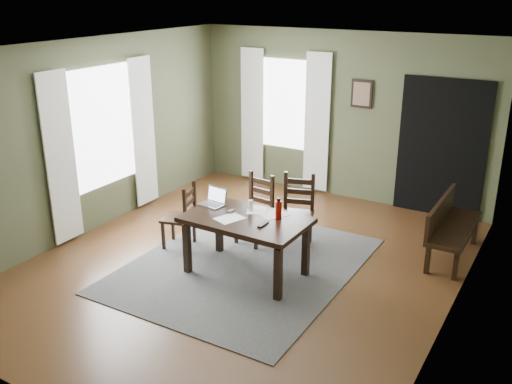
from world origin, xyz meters
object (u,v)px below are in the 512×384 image
Objects in this scene: chair_back_right at (297,212)px; laptop at (214,200)px; dining_table at (246,225)px; chair_end at (182,217)px; chair_back_left at (256,210)px; bench at (450,223)px; water_bottle at (278,210)px.

laptop is (-0.74, -0.87, 0.32)m from chair_back_right.
chair_end is at bearing 170.13° from dining_table.
chair_back_left is at bearing 80.32° from laptop.
dining_table is at bearing -115.85° from chair_back_right.
chair_end is at bearing -177.65° from laptop.
chair_back_right reaches higher than bench.
laptop is (-2.59, -1.55, 0.33)m from bench.
bench is at bearing 3.42° from chair_back_right.
bench is 4.17× the size of laptop.
dining_table is at bearing 64.84° from chair_end.
laptop is at bearing 120.88° from bench.
bench reaches higher than dining_table.
laptop is at bearing 71.52° from chair_end.
chair_back_left is 3.58× the size of water_bottle.
laptop is at bearing -147.55° from chair_back_right.
water_bottle is (0.35, 0.16, 0.21)m from dining_table.
dining_table is at bearing -155.66° from water_bottle.
laptop is at bearing -99.96° from chair_back_left.
water_bottle is (0.73, -0.71, 0.40)m from chair_back_left.
laptop is (0.56, -0.04, 0.36)m from chair_end.
chair_back_right is (0.16, 1.05, -0.17)m from dining_table.
chair_end is 3.38× the size of water_bottle.
chair_end is at bearing 177.67° from water_bottle.
water_bottle reaches higher than chair_back_right.
water_bottle reaches higher than dining_table.
dining_table is 1.57× the size of chair_back_left.
water_bottle is at bearing 73.41° from chair_end.
laptop is 0.93m from water_bottle.
chair_back_right is 2.96× the size of laptop.
laptop reaches higher than bench.
chair_end is at bearing -133.35° from chair_back_left.
water_bottle is (1.50, -0.06, 0.43)m from chair_end.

